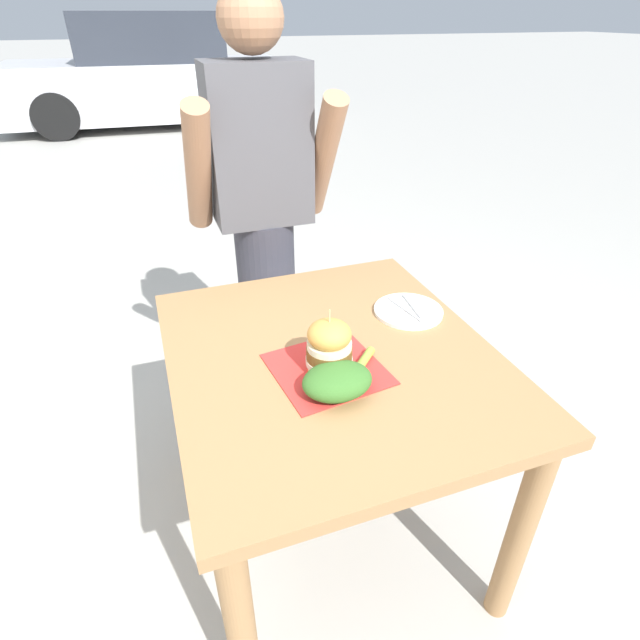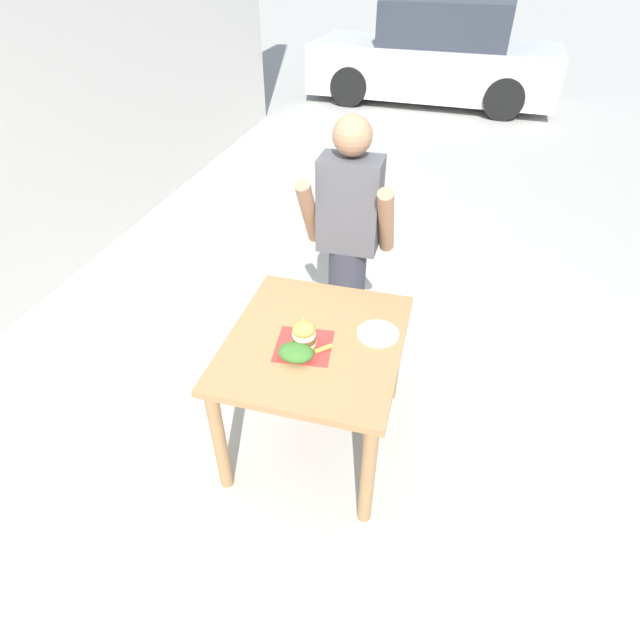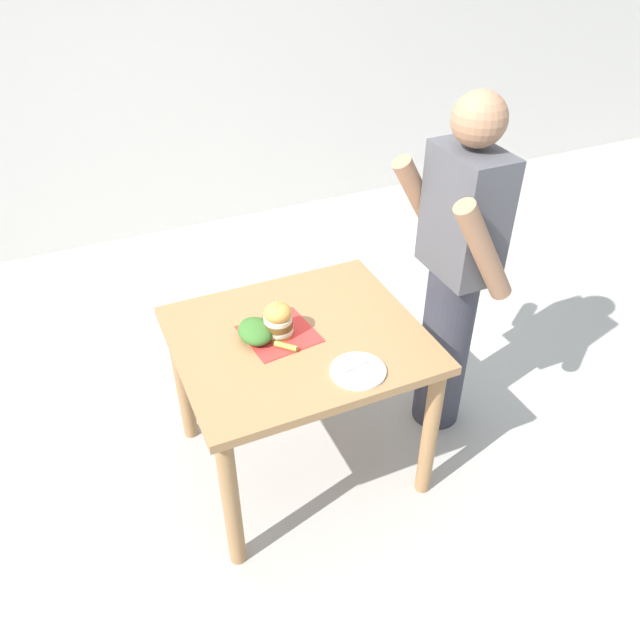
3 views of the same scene
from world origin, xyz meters
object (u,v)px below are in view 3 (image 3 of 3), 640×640
at_px(patio_table, 299,359).
at_px(side_salad, 255,331).
at_px(side_plate_with_forks, 358,371).
at_px(sandwich, 278,320).
at_px(diner_across_table, 455,273).
at_px(pickle_spear, 286,346).

distance_m(patio_table, side_salad, 0.24).
relative_size(side_plate_with_forks, side_salad, 1.22).
xyz_separation_m(sandwich, side_salad, (-0.01, -0.10, -0.04)).
relative_size(sandwich, diner_across_table, 0.11).
height_order(sandwich, side_salad, sandwich).
relative_size(patio_table, sandwich, 5.51).
bearing_deg(side_plate_with_forks, pickle_spear, -140.08).
bearing_deg(side_salad, side_plate_with_forks, 39.18).
bearing_deg(side_plate_with_forks, sandwich, -150.26).
bearing_deg(diner_across_table, side_plate_with_forks, -64.09).
height_order(pickle_spear, side_salad, side_salad).
bearing_deg(side_salad, patio_table, 73.40).
xyz_separation_m(patio_table, side_salad, (-0.05, -0.17, 0.17)).
distance_m(pickle_spear, side_plate_with_forks, 0.32).
relative_size(side_plate_with_forks, diner_across_table, 0.13).
bearing_deg(patio_table, sandwich, -116.15).
xyz_separation_m(sandwich, side_plate_with_forks, (0.35, 0.20, -0.07)).
bearing_deg(side_plate_with_forks, patio_table, -158.20).
xyz_separation_m(patio_table, side_plate_with_forks, (0.31, 0.12, 0.13)).
distance_m(side_salad, diner_across_table, 0.94).
relative_size(patio_table, side_plate_with_forks, 4.65).
height_order(patio_table, sandwich, sandwich).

